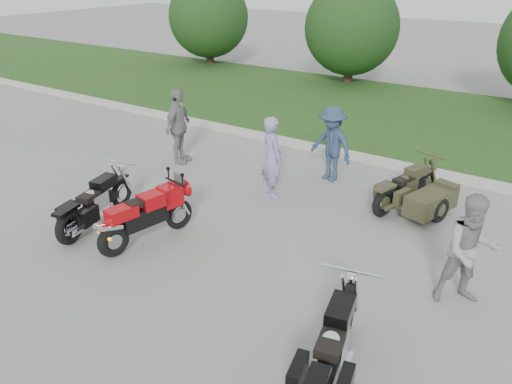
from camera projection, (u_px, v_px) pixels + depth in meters
The scene contains 13 objects.
ground at pixel (175, 260), 8.30m from camera, with size 80.00×80.00×0.00m, color gray.
curb at pixel (333, 152), 12.79m from camera, with size 60.00×0.30×0.15m, color #B4B1A9.
grass_strip at pixel (390, 114), 15.92m from camera, with size 60.00×8.00×0.14m, color #3E6322.
tree_far_left at pixel (209, 17), 22.59m from camera, with size 3.60×3.60×4.00m.
tree_mid_left at pixel (352, 28), 19.06m from camera, with size 3.60×3.60×4.00m.
sportbike_red at pixel (145, 215), 8.60m from camera, with size 0.60×1.92×0.92m.
cruiser_left at pixel (94, 205), 9.20m from camera, with size 0.69×2.13×0.83m.
cruiser_right at pixel (331, 355), 5.68m from camera, with size 0.71×2.26×0.88m.
cruiser_sidecar at pixel (419, 196), 9.68m from camera, with size 1.33×1.99×0.78m.
person_stripe at pixel (272, 157), 10.24m from camera, with size 0.63×0.41×1.72m, color #8C89BA.
person_grey at pixel (471, 251), 6.97m from camera, with size 0.82×0.64×1.69m, color gray.
person_denim at pixel (331, 144), 11.00m from camera, with size 1.09×0.63×1.69m, color navy.
person_back at pixel (178, 126), 11.95m from camera, with size 1.07×0.45×1.83m, color gray.
Camera 1 is at (5.05, -5.11, 4.53)m, focal length 35.00 mm.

